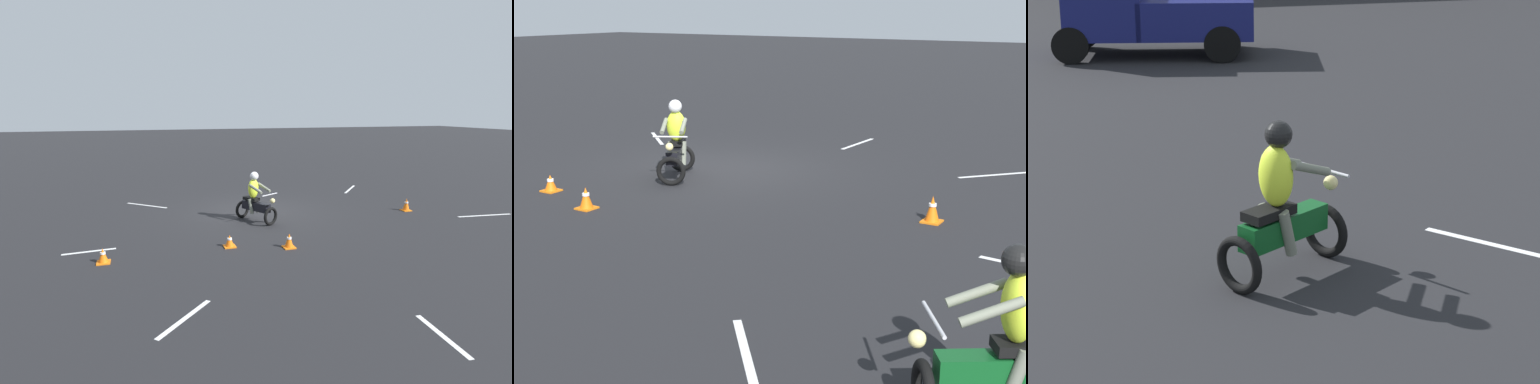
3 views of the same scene
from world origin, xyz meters
The scene contains 10 objects.
ground_plane centered at (0.00, 0.00, 0.00)m, with size 120.00×120.00×0.00m, color black.
motorcycle_rider_foreground centered at (0.32, 1.20, 0.73)m, with size 1.21×1.51×1.66m.
motorcycle_rider_background centered at (-7.95, 6.89, 0.73)m, with size 1.50×1.28×1.66m.
traffic_cone_near_left centered at (-5.40, 1.43, 0.22)m, with size 0.32×0.32×0.46m.
traffic_cone_near_right centered at (0.18, 3.94, 0.19)m, with size 0.32×0.32×0.40m.
traffic_cone_mid_center centered at (1.70, 3.42, 0.16)m, with size 0.32×0.32×0.34m.
lane_stripe_nw centered at (-5.40, 7.08, 0.00)m, with size 0.10×1.85×0.01m, color silver.
lane_stripe_sw centered at (-5.44, -2.71, 0.00)m, with size 0.10×1.97×0.01m, color silver.
lane_stripe_s centered at (-1.33, -4.33, 0.00)m, with size 0.10×1.76×0.01m, color silver.
lane_stripe_se centered at (3.72, -2.12, 0.00)m, with size 0.10×1.90×0.01m, color silver.
Camera 2 is at (-9.18, 12.69, 3.58)m, focal length 50.00 mm.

